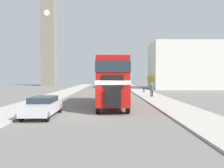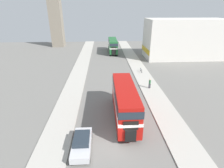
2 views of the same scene
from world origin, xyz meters
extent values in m
plane|color=slate|center=(0.00, 0.00, 0.00)|extent=(120.00, 120.00, 0.00)
cube|color=#B7B2A8|center=(6.75, 0.00, 0.06)|extent=(3.50, 120.00, 0.12)
cube|color=#B7B2A8|center=(-6.75, 0.00, 0.06)|extent=(3.50, 120.00, 0.12)
cube|color=#B2140F|center=(1.15, 4.83, 1.36)|extent=(2.53, 9.93, 1.68)
cube|color=white|center=(1.15, 4.83, 2.35)|extent=(2.56, 9.98, 0.30)
cube|color=#B2140F|center=(1.15, 4.83, 3.41)|extent=(2.48, 9.73, 1.83)
cube|color=#232D38|center=(1.15, 4.83, 3.50)|extent=(2.56, 9.83, 0.82)
cube|color=black|center=(1.15, -0.23, 1.27)|extent=(1.14, 0.20, 1.34)
cube|color=black|center=(1.15, -0.09, 2.41)|extent=(1.52, 0.12, 0.98)
cylinder|color=black|center=(0.03, 0.74, 0.55)|extent=(0.28, 1.09, 1.09)
cylinder|color=black|center=(2.28, 0.74, 0.55)|extent=(0.28, 1.09, 1.09)
cylinder|color=black|center=(0.03, 8.82, 0.55)|extent=(0.28, 1.09, 1.09)
cylinder|color=black|center=(2.28, 8.82, 0.55)|extent=(0.28, 1.09, 1.09)
cube|color=#1E602D|center=(1.70, 40.58, 1.30)|extent=(2.41, 10.31, 1.56)
cube|color=white|center=(1.70, 40.58, 2.22)|extent=(2.43, 10.36, 0.28)
cube|color=#1E602D|center=(1.70, 40.58, 3.21)|extent=(2.36, 10.11, 1.70)
cube|color=#232D38|center=(1.70, 40.58, 3.30)|extent=(2.43, 10.21, 0.77)
cube|color=black|center=(1.70, 35.32, 1.22)|extent=(1.08, 0.20, 1.25)
cube|color=black|center=(1.70, 35.47, 2.28)|extent=(1.45, 0.12, 0.91)
cylinder|color=black|center=(0.64, 36.30, 0.55)|extent=(0.28, 1.09, 1.09)
cylinder|color=black|center=(2.77, 36.30, 0.55)|extent=(0.28, 1.09, 1.09)
cylinder|color=black|center=(0.64, 44.76, 0.55)|extent=(0.28, 1.09, 1.09)
cylinder|color=black|center=(2.77, 44.76, 0.55)|extent=(0.28, 1.09, 1.09)
cube|color=silver|center=(-3.73, -0.44, 0.63)|extent=(1.78, 4.36, 0.69)
cube|color=#232D38|center=(-3.73, -0.27, 1.18)|extent=(1.56, 2.27, 0.40)
cylinder|color=black|center=(-4.52, -2.17, 0.32)|extent=(0.20, 0.64, 0.64)
cylinder|color=black|center=(-2.94, -2.17, 0.32)|extent=(0.20, 0.64, 0.64)
cylinder|color=black|center=(-4.52, 1.29, 0.32)|extent=(0.20, 0.64, 0.64)
cylinder|color=black|center=(-2.94, 1.29, 0.32)|extent=(0.20, 0.64, 0.64)
cylinder|color=#282833|center=(6.46, 13.27, 0.54)|extent=(0.16, 0.16, 0.84)
cylinder|color=#282833|center=(6.65, 13.27, 0.54)|extent=(0.16, 0.16, 0.84)
cylinder|color=#336B42|center=(6.56, 13.27, 1.29)|extent=(0.35, 0.35, 0.66)
sphere|color=beige|center=(6.56, 13.27, 1.74)|extent=(0.23, 0.23, 0.23)
torus|color=black|center=(6.83, 21.13, 0.48)|extent=(0.05, 0.71, 0.71)
torus|color=black|center=(6.83, 22.18, 0.48)|extent=(0.05, 0.71, 0.71)
cylinder|color=#234C93|center=(6.83, 21.66, 0.62)|extent=(0.04, 1.06, 0.34)
cylinder|color=#234C93|center=(6.83, 22.03, 0.69)|extent=(0.04, 0.04, 0.43)
cube|color=gray|center=(-17.41, 51.36, 13.08)|extent=(4.02, 4.02, 26.17)
cube|color=silver|center=(21.04, 33.42, 5.19)|extent=(21.24, 9.02, 10.38)
cube|color=gold|center=(10.36, 33.42, 2.28)|extent=(0.12, 8.57, 1.25)
camera|label=1|loc=(0.87, -15.57, 2.79)|focal=35.00mm
camera|label=2|loc=(-1.45, -14.04, 13.09)|focal=28.00mm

